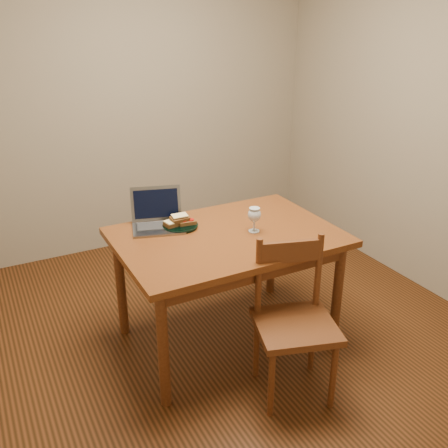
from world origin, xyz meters
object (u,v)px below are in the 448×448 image
plate (180,226)px  milk_glass (254,220)px  chair (295,315)px  laptop (157,216)px  table (227,247)px

plate → milk_glass: milk_glass is taller
chair → milk_glass: (0.06, 0.53, 0.34)m
milk_glass → laptop: laptop is taller
table → chair: chair is taller
plate → milk_glass: 0.46m
table → laptop: (-0.32, 0.31, 0.15)m
milk_glass → plate: bearing=144.7°
chair → milk_glass: milk_glass is taller
milk_glass → table: bearing=165.2°
chair → laptop: (-0.42, 0.89, 0.32)m
chair → milk_glass: bearing=100.5°
chair → milk_glass: size_ratio=3.33×
plate → laptop: bearing=139.1°
table → milk_glass: bearing=-14.8°
table → milk_glass: size_ratio=8.46×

